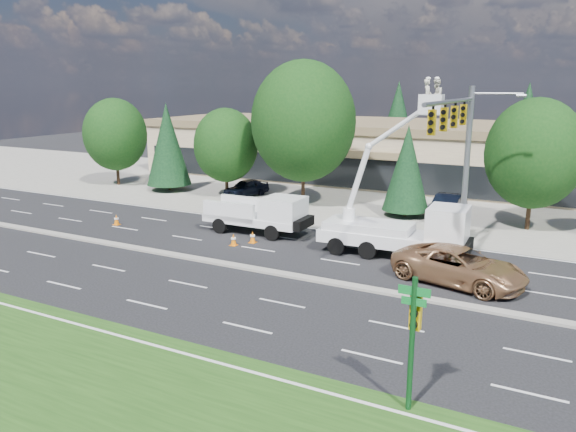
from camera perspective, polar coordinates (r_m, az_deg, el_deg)
The scene contains 25 objects.
ground at distance 29.18m, azimuth -6.30°, elevation -4.97°, with size 140.00×140.00×0.00m, color black.
concrete_apron at distance 46.54m, azimuth 7.58°, elevation 1.92°, with size 140.00×22.00×0.01m, color gray.
road_median at distance 29.16m, azimuth -6.31°, elevation -4.86°, with size 120.00×0.55×0.12m, color gray.
strip_mall at distance 55.47m, azimuth 11.29°, elevation 6.57°, with size 50.40×15.40×5.50m.
tree_front_a at distance 53.60m, azimuth -17.15°, elevation 7.91°, with size 5.67×5.67×7.86m.
tree_front_b at distance 49.62m, azimuth -12.13°, elevation 7.15°, with size 3.81×3.81×7.51m.
tree_front_c at distance 46.00m, azimuth -6.34°, elevation 7.15°, with size 5.21×5.21×7.23m.
tree_front_d at distance 42.30m, azimuth 1.58°, elevation 9.59°, with size 7.83×7.83×10.87m.
tree_front_e at distance 39.75m, azimuth 11.99°, elevation 4.80°, with size 3.24×3.24×6.38m.
tree_front_f at distance 38.19m, azimuth 23.75°, elevation 5.82°, with size 6.00×6.00×8.32m.
tree_back_a at distance 73.17m, azimuth 0.38°, elevation 10.45°, with size 5.15×5.15×10.15m.
tree_back_b at distance 67.90m, azimuth 11.08°, elevation 9.64°, with size 4.76×4.76×9.39m.
tree_back_c at distance 65.24m, azimuth 23.04°, elevation 8.64°, with size 4.70×4.70×9.26m.
signal_mast at distance 30.59m, azimuth 17.18°, elevation 6.99°, with size 2.76×10.16×9.00m.
street_sign_pole at distance 16.34m, azimuth 12.62°, elevation -11.13°, with size 0.90×0.44×4.00m.
utility_pickup at distance 34.73m, azimuth -2.72°, elevation -0.20°, with size 6.38×2.61×2.43m.
bucket_truck at distance 30.36m, azimuth 11.71°, elevation -0.54°, with size 7.90×2.84×9.44m.
traffic_cone_a at distance 38.73m, azimuth -17.03°, elevation -0.37°, with size 0.40×0.40×0.70m.
traffic_cone_b at distance 32.49m, azimuth -5.56°, elevation -2.41°, with size 0.40×0.40×0.70m.
traffic_cone_c at distance 32.95m, azimuth -3.62°, elevation -2.15°, with size 0.40×0.40×0.70m.
traffic_cone_d at distance 29.56m, azimuth 11.16°, elevation -4.21°, with size 0.40×0.40×0.70m.
traffic_cone_e at distance 27.77m, azimuth 19.37°, elevation -5.89°, with size 0.40×0.40×0.70m.
minivan at distance 27.34m, azimuth 17.00°, elevation -4.88°, with size 2.83×6.13×1.70m, color #AD7D54.
parked_car_west at distance 46.67m, azimuth -4.28°, elevation 2.89°, with size 1.65×4.09×1.39m, color black.
parked_car_east at distance 40.53m, azimuth 15.88°, elevation 0.98°, with size 1.70×4.88×1.61m, color black.
Camera 1 is at (15.66, -22.86, 9.12)m, focal length 35.00 mm.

